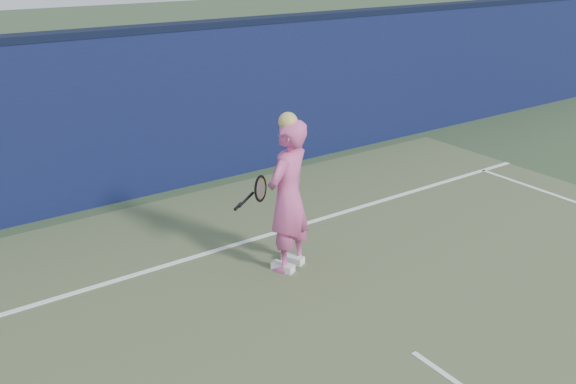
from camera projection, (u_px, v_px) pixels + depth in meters
backstop_wall at (167, 112)px, 9.66m from camera, size 24.00×0.40×2.50m
wall_cap at (161, 28)px, 9.17m from camera, size 24.00×0.42×0.10m
player at (288, 196)px, 7.19m from camera, size 0.81×0.70×1.97m
racket at (259, 190)px, 7.41m from camera, size 0.60×0.26×0.34m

